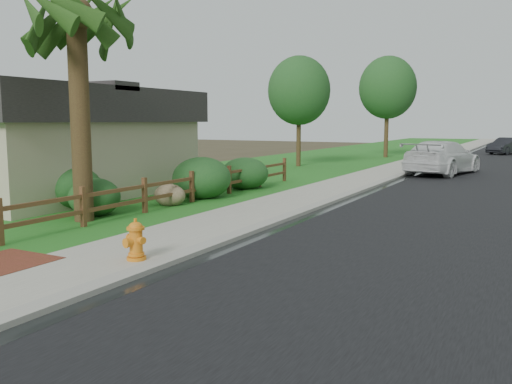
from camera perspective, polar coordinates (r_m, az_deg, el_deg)
The scene contains 20 objects.
ground at distance 10.15m, azimuth -14.77°, elevation -8.45°, with size 120.00×120.00×0.00m, color #3C3520.
road at distance 42.24m, azimuth 25.36°, elevation 3.07°, with size 8.00×90.00×0.02m, color black.
curb at distance 42.65m, azimuth 19.72°, elevation 3.46°, with size 0.40×90.00×0.12m, color gray.
wet_gutter at distance 42.60m, azimuth 20.18°, elevation 3.38°, with size 0.50×90.00×0.00m, color black.
sidewalk at distance 42.86m, azimuth 18.00°, elevation 3.53°, with size 2.20×90.00×0.10m, color gray.
grass_strip at distance 43.24m, azimuth 15.52°, elevation 3.63°, with size 1.60×90.00×0.06m, color #20631C.
lawn_near at distance 44.68m, azimuth 8.99°, elevation 3.92°, with size 9.00×90.00×0.04m, color #20631C.
ranch_fence at distance 17.12m, azimuth -9.07°, elevation 0.27°, with size 0.12×16.92×1.10m.
palm_tree at distance 15.53m, azimuth -18.44°, elevation 17.43°, with size 3.60×3.60×6.60m.
house at distance 22.65m, azimuth -23.33°, elevation 5.21°, with size 10.60×9.60×4.05m.
fire_hydrant at distance 10.63m, azimuth -12.55°, elevation -5.04°, with size 0.53×0.43×0.81m.
white_suv at distance 29.44m, azimuth 19.01°, elevation 3.46°, with size 2.41×5.92×1.72m, color silver.
dark_car_far at distance 49.22m, azimuth 24.86°, elevation 4.43°, with size 1.43×4.11×1.36m, color black.
boulder at distance 17.64m, azimuth -9.07°, elevation -0.34°, with size 1.10×0.82×0.73m, color brown.
shrub_a at distance 16.29m, azimuth -16.64°, elevation -0.54°, with size 1.48×1.48×1.11m, color #17431F.
shrub_b at distance 17.88m, azimuth -18.99°, elevation 0.48°, with size 1.96×1.96×1.37m, color #17431F.
shrub_c at distance 19.08m, azimuth -5.74°, elevation 1.45°, with size 2.07×2.07×1.49m, color #17431F.
shrub_d at distance 21.70m, azimuth -1.19°, elevation 1.95°, with size 1.90×1.90×1.29m, color #17431F.
tree_near_left at distance 32.61m, azimuth 4.56°, elevation 10.58°, with size 3.70×3.70×6.55m.
tree_mid_left at distance 41.68m, azimuth 13.69°, elevation 10.62°, with size 4.18×4.18×7.48m.
Camera 1 is at (6.72, -7.09, 2.75)m, focal length 38.00 mm.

